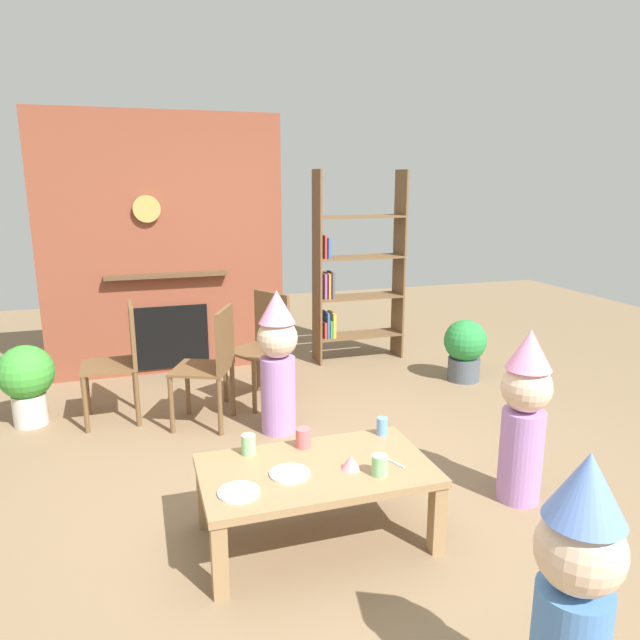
# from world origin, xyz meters

# --- Properties ---
(ground_plane) EXTENTS (12.00, 12.00, 0.00)m
(ground_plane) POSITION_xyz_m (0.00, 0.00, 0.00)
(ground_plane) COLOR #846B4C
(brick_fireplace_feature) EXTENTS (2.20, 0.28, 2.40)m
(brick_fireplace_feature) POSITION_xyz_m (-0.67, 2.60, 1.19)
(brick_fireplace_feature) COLOR brown
(brick_fireplace_feature) RESTS_ON ground_plane
(bookshelf) EXTENTS (0.90, 0.28, 1.90)m
(bookshelf) POSITION_xyz_m (1.13, 2.40, 0.86)
(bookshelf) COLOR brown
(bookshelf) RESTS_ON ground_plane
(coffee_table) EXTENTS (1.16, 0.66, 0.40)m
(coffee_table) POSITION_xyz_m (-0.14, -0.46, 0.34)
(coffee_table) COLOR #9E7A51
(coffee_table) RESTS_ON ground_plane
(paper_cup_near_left) EXTENTS (0.08, 0.08, 0.10)m
(paper_cup_near_left) POSITION_xyz_m (-0.14, -0.22, 0.45)
(paper_cup_near_left) COLOR #E5666B
(paper_cup_near_left) RESTS_ON coffee_table
(paper_cup_near_right) EXTENTS (0.08, 0.08, 0.10)m
(paper_cup_near_right) POSITION_xyz_m (0.13, -0.63, 0.45)
(paper_cup_near_right) COLOR #8CD18C
(paper_cup_near_right) RESTS_ON coffee_table
(paper_cup_center) EXTENTS (0.06, 0.06, 0.10)m
(paper_cup_center) POSITION_xyz_m (0.33, -0.20, 0.45)
(paper_cup_center) COLOR #669EE0
(paper_cup_center) RESTS_ON coffee_table
(paper_cup_far_left) EXTENTS (0.08, 0.08, 0.11)m
(paper_cup_far_left) POSITION_xyz_m (-0.44, -0.22, 0.45)
(paper_cup_far_left) COLOR #8CD18C
(paper_cup_far_left) RESTS_ON coffee_table
(paper_plate_front) EXTENTS (0.20, 0.20, 0.01)m
(paper_plate_front) POSITION_xyz_m (-0.29, -0.50, 0.41)
(paper_plate_front) COLOR white
(paper_plate_front) RESTS_ON coffee_table
(paper_plate_rear) EXTENTS (0.19, 0.19, 0.01)m
(paper_plate_rear) POSITION_xyz_m (-0.56, -0.60, 0.41)
(paper_plate_rear) COLOR white
(paper_plate_rear) RESTS_ON coffee_table
(birthday_cake_slice) EXTENTS (0.10, 0.10, 0.07)m
(birthday_cake_slice) POSITION_xyz_m (0.02, -0.53, 0.44)
(birthday_cake_slice) COLOR pink
(birthday_cake_slice) RESTS_ON coffee_table
(table_fork) EXTENTS (0.07, 0.15, 0.01)m
(table_fork) POSITION_xyz_m (0.25, -0.54, 0.40)
(table_fork) COLOR silver
(table_fork) RESTS_ON coffee_table
(child_with_cone_hat) EXTENTS (0.28, 0.28, 1.01)m
(child_with_cone_hat) POSITION_xyz_m (0.32, -1.74, 0.53)
(child_with_cone_hat) COLOR #4C7FC6
(child_with_cone_hat) RESTS_ON ground_plane
(child_in_pink) EXTENTS (0.28, 0.28, 1.01)m
(child_in_pink) POSITION_xyz_m (1.08, -0.44, 0.53)
(child_in_pink) COLOR #B27FCC
(child_in_pink) RESTS_ON ground_plane
(child_by_the_chairs) EXTENTS (0.29, 0.29, 1.05)m
(child_by_the_chairs) POSITION_xyz_m (-0.01, 0.89, 0.56)
(child_by_the_chairs) COLOR #B27FCC
(child_by_the_chairs) RESTS_ON ground_plane
(dining_chair_left) EXTENTS (0.41, 0.41, 0.90)m
(dining_chair_left) POSITION_xyz_m (-1.09, 1.47, 0.51)
(dining_chair_left) COLOR brown
(dining_chair_left) RESTS_ON ground_plane
(dining_chair_middle) EXTENTS (0.53, 0.53, 0.90)m
(dining_chair_middle) POSITION_xyz_m (-0.44, 1.14, 0.51)
(dining_chair_middle) COLOR brown
(dining_chair_middle) RESTS_ON ground_plane
(dining_chair_right) EXTENTS (0.55, 0.55, 0.90)m
(dining_chair_right) POSITION_xyz_m (0.03, 1.57, 0.51)
(dining_chair_right) COLOR brown
(dining_chair_right) RESTS_ON ground_plane
(potted_plant_tall) EXTENTS (0.39, 0.39, 0.57)m
(potted_plant_tall) POSITION_xyz_m (1.88, 1.47, 0.31)
(potted_plant_tall) COLOR #4C5660
(potted_plant_tall) RESTS_ON ground_plane
(potted_plant_short) EXTENTS (0.40, 0.40, 0.61)m
(potted_plant_short) POSITION_xyz_m (-1.77, 1.57, 0.36)
(potted_plant_short) COLOR beige
(potted_plant_short) RESTS_ON ground_plane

